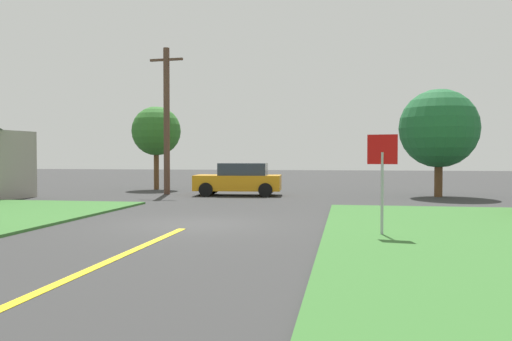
% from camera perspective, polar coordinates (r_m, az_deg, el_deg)
% --- Properties ---
extents(ground_plane, '(120.00, 120.00, 0.00)m').
position_cam_1_polar(ground_plane, '(15.45, -6.82, -5.78)').
color(ground_plane, '#323232').
extents(lane_stripe_center, '(0.20, 14.00, 0.01)m').
position_cam_1_polar(lane_stripe_center, '(8.22, -23.31, -12.38)').
color(lane_stripe_center, yellow).
rests_on(lane_stripe_center, ground).
extents(stop_sign, '(0.71, 0.16, 2.49)m').
position_cam_1_polar(stop_sign, '(13.10, 13.45, 0.53)').
color(stop_sign, '#9EA0A8').
rests_on(stop_sign, ground).
extents(car_approaching_junction, '(4.40, 2.34, 1.62)m').
position_cam_1_polar(car_approaching_junction, '(26.49, -1.81, -0.96)').
color(car_approaching_junction, orange).
rests_on(car_approaching_junction, ground).
extents(utility_pole_mid, '(1.80, 0.32, 7.54)m').
position_cam_1_polar(utility_pole_mid, '(27.78, -9.61, 5.47)').
color(utility_pole_mid, brown).
rests_on(utility_pole_mid, ground).
extents(oak_tree_left, '(2.88, 2.88, 4.89)m').
position_cam_1_polar(oak_tree_left, '(31.76, -10.71, 4.17)').
color(oak_tree_left, brown).
rests_on(oak_tree_left, ground).
extents(pine_tree_center, '(3.79, 3.79, 5.21)m').
position_cam_1_polar(pine_tree_center, '(27.04, 19.11, 4.30)').
color(pine_tree_center, brown).
rests_on(pine_tree_center, ground).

